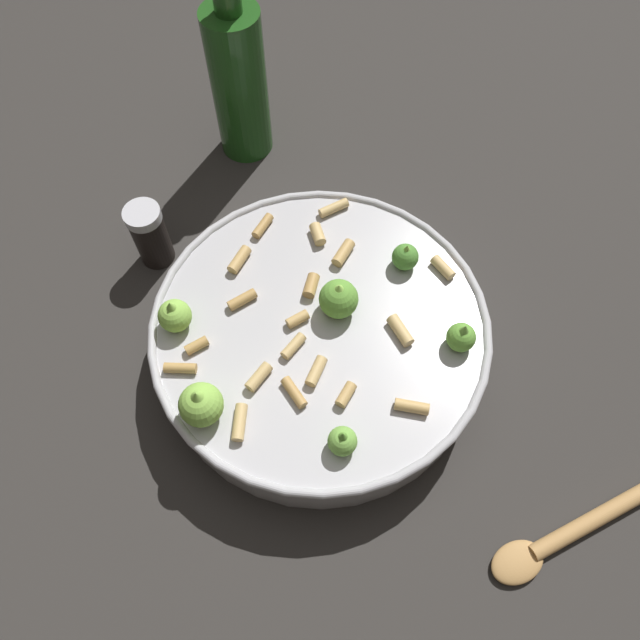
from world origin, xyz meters
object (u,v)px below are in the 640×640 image
Objects in this scene: olive_oil_bottle at (239,81)px; cooking_pan at (319,337)px; wooden_spoon at (582,526)px; pepper_shaker at (150,235)px.

cooking_pan is at bearing -174.83° from olive_oil_bottle.
wooden_spoon is at bearing -157.26° from olive_oil_bottle.
pepper_shaker is 0.35× the size of olive_oil_bottle.
olive_oil_bottle is (0.16, -0.13, 0.06)m from pepper_shaker.
pepper_shaker is at bearing 44.20° from cooking_pan.
cooking_pan reaches higher than pepper_shaker.
pepper_shaker is 0.54m from wooden_spoon.
olive_oil_bottle reaches higher than wooden_spoon.
cooking_pan is 0.31m from wooden_spoon.
pepper_shaker is 0.37× the size of wooden_spoon.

